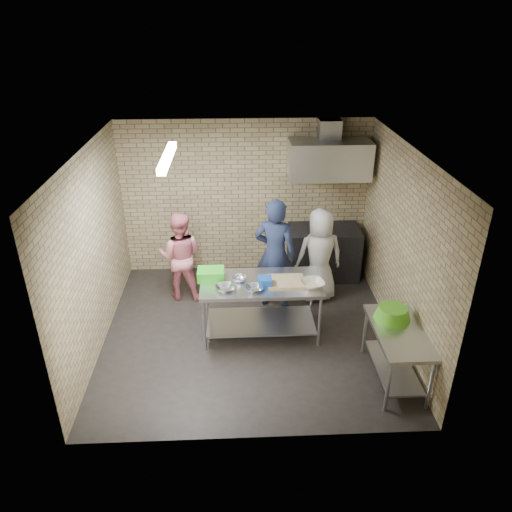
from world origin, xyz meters
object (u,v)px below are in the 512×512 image
at_px(prep_table, 261,307).
at_px(blue_tub, 265,282).
at_px(green_crate, 211,274).
at_px(woman_white, 319,255).
at_px(bottle_green, 354,161).
at_px(man_navy, 275,254).
at_px(green_basin, 393,313).
at_px(side_counter, 395,355).
at_px(woman_pink, 181,256).
at_px(stove, 323,252).

xyz_separation_m(prep_table, blue_tub, (0.05, -0.10, 0.48)).
height_order(green_crate, woman_white, woman_white).
relative_size(bottle_green, man_navy, 0.08).
height_order(prep_table, bottle_green, bottle_green).
distance_m(green_basin, man_navy, 2.09).
bearing_deg(bottle_green, green_basin, -90.42).
height_order(side_counter, blue_tub, blue_tub).
bearing_deg(man_navy, side_counter, 147.07).
bearing_deg(man_navy, bottle_green, -119.95).
distance_m(prep_table, woman_white, 1.39).
relative_size(bottle_green, woman_white, 0.10).
bearing_deg(green_crate, man_navy, 32.72).
bearing_deg(green_basin, woman_white, 110.04).
bearing_deg(woman_pink, man_navy, 174.81).
bearing_deg(blue_tub, prep_table, 116.57).
relative_size(green_crate, bottle_green, 2.51).
bearing_deg(woman_pink, side_counter, 150.50).
height_order(green_crate, green_basin, green_crate).
relative_size(stove, man_navy, 0.67).
bearing_deg(side_counter, blue_tub, 148.10).
distance_m(side_counter, bottle_green, 3.41).
xyz_separation_m(prep_table, green_basin, (1.62, -0.84, 0.41)).
height_order(woman_pink, woman_white, woman_white).
height_order(prep_table, side_counter, prep_table).
bearing_deg(side_counter, prep_table, 146.40).
bearing_deg(blue_tub, side_counter, -31.90).
relative_size(green_crate, woman_pink, 0.25).
height_order(side_counter, woman_white, woman_white).
xyz_separation_m(prep_table, green_crate, (-0.70, 0.12, 0.50)).
height_order(stove, blue_tub, blue_tub).
relative_size(prep_table, blue_tub, 9.00).
bearing_deg(woman_white, man_navy, 6.99).
height_order(blue_tub, woman_pink, woman_pink).
distance_m(green_crate, blue_tub, 0.78).
relative_size(green_crate, blue_tub, 2.00).
height_order(bottle_green, woman_white, bottle_green).
distance_m(stove, green_basin, 2.57).
bearing_deg(green_basin, prep_table, 152.60).
xyz_separation_m(blue_tub, green_basin, (1.57, -0.74, -0.07)).
bearing_deg(green_basin, green_crate, 157.52).
relative_size(side_counter, man_navy, 0.67).
distance_m(blue_tub, green_basin, 1.74).
bearing_deg(green_crate, bottle_green, 37.22).
relative_size(man_navy, woman_white, 1.16).
bearing_deg(woman_white, prep_table, 36.03).
bearing_deg(man_navy, green_basin, 150.78).
distance_m(prep_table, green_basin, 1.87).
distance_m(man_navy, woman_pink, 1.53).
height_order(man_navy, woman_white, man_navy).
height_order(bottle_green, woman_pink, bottle_green).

